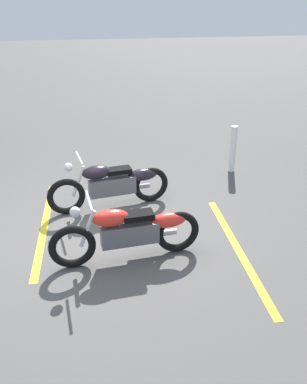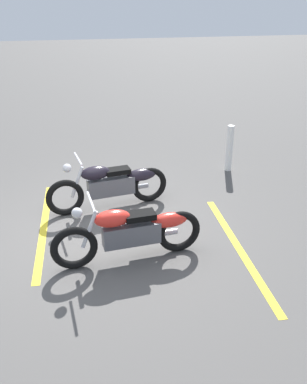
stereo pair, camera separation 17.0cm
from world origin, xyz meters
The scene contains 6 objects.
ground_plane centered at (0.00, 0.00, 0.00)m, with size 60.00×60.00×0.00m, color #514F4C.
motorcycle_bright_foreground centered at (0.41, -0.84, 0.46)m, with size 2.23×0.62×1.04m.
motorcycle_dark_foreground centered at (0.31, 0.86, 0.46)m, with size 2.22×0.69×1.04m.
bollard_post centered at (3.01, 2.11, 0.51)m, with size 0.14×0.14×1.02m, color white.
parking_stripe_near centered at (-0.91, 0.37, 0.00)m, with size 3.20×0.12×0.01m, color yellow.
parking_stripe_mid centered at (2.06, -0.91, 0.00)m, with size 3.20×0.12×0.01m, color yellow.
Camera 1 is at (-0.18, -6.14, 3.62)m, focal length 39.94 mm.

